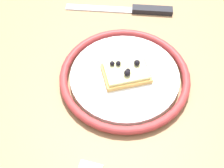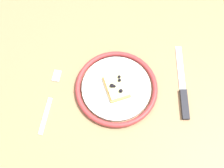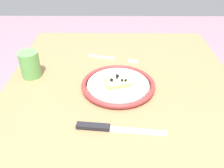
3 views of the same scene
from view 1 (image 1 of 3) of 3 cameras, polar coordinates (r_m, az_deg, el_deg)
The scene contains 4 objects.
dining_table at distance 0.68m, azimuth 0.97°, elevation -4.01°, with size 0.94×0.78×0.76m.
plate at distance 0.58m, azimuth 2.34°, elevation 1.39°, with size 0.24×0.24×0.02m.
pizza_slice_near at distance 0.57m, azimuth 2.61°, elevation 2.19°, with size 0.08×0.10×0.03m.
knife at distance 0.72m, azimuth 4.71°, elevation 13.42°, with size 0.04×0.24×0.01m.
Camera 1 is at (-0.37, 0.02, 1.23)m, focal length 49.88 mm.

